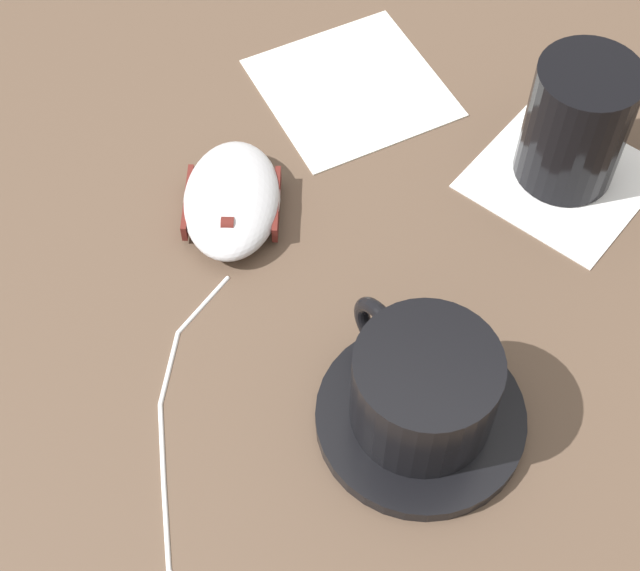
{
  "coord_description": "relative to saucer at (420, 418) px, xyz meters",
  "views": [
    {
      "loc": [
        0.09,
        -0.41,
        0.57
      ],
      "look_at": [
        -0.05,
        -0.08,
        0.03
      ],
      "focal_mm": 55.0,
      "sensor_mm": 36.0,
      "label": 1
    }
  ],
  "objects": [
    {
      "name": "mouse_cable",
      "position": [
        -0.08,
        -0.1,
        -0.0
      ],
      "size": [
        0.27,
        0.23,
        0.0
      ],
      "color": "white",
      "rests_on": "ground"
    },
    {
      "name": "coffee_cup",
      "position": [
        -0.0,
        0.0,
        0.04
      ],
      "size": [
        0.11,
        0.09,
        0.06
      ],
      "color": "black",
      "rests_on": "saucer"
    },
    {
      "name": "napkin_under_glass",
      "position": [
        0.03,
        0.23,
        -0.0
      ],
      "size": [
        0.15,
        0.15,
        0.0
      ],
      "primitive_type": "cube",
      "rotation": [
        0.0,
        0.0,
        -0.29
      ],
      "color": "white",
      "rests_on": "ground"
    },
    {
      "name": "napkin_spare",
      "position": [
        -0.15,
        0.26,
        -0.0
      ],
      "size": [
        0.19,
        0.19,
        0.0
      ],
      "primitive_type": "cube",
      "rotation": [
        0.0,
        0.0,
        -0.72
      ],
      "color": "silver",
      "rests_on": "ground"
    },
    {
      "name": "ground_plane",
      "position": [
        -0.04,
        0.13,
        -0.01
      ],
      "size": [
        3.0,
        3.0,
        0.0
      ],
      "primitive_type": "plane",
      "color": "brown"
    },
    {
      "name": "drinking_glass",
      "position": [
        0.03,
        0.24,
        0.05
      ],
      "size": [
        0.07,
        0.07,
        0.1
      ],
      "primitive_type": "cylinder",
      "color": "black",
      "rests_on": "napkin_under_glass"
    },
    {
      "name": "saucer",
      "position": [
        0.0,
        0.0,
        0.0
      ],
      "size": [
        0.13,
        0.13,
        0.01
      ],
      "primitive_type": "cylinder",
      "color": "black",
      "rests_on": "ground"
    },
    {
      "name": "computer_mouse",
      "position": [
        -0.18,
        0.11,
        0.01
      ],
      "size": [
        0.1,
        0.13,
        0.03
      ],
      "color": "silver",
      "rests_on": "ground"
    }
  ]
}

